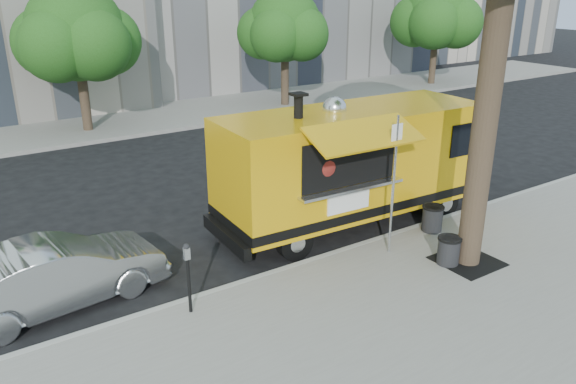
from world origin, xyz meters
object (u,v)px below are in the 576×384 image
(parking_meter, at_px, (188,270))
(trash_bin_right, at_px, (432,218))
(far_tree_d, at_px, (437,14))
(food_truck, at_px, (351,163))
(far_tree_c, at_px, (285,25))
(far_tree_b, at_px, (76,32))
(sedan, at_px, (58,274))
(sign_post, at_px, (394,177))
(trash_bin_left, at_px, (449,250))

(parking_meter, xyz_separation_m, trash_bin_right, (6.13, 0.05, -0.50))
(far_tree_d, relative_size, food_truck, 0.82)
(food_truck, bearing_deg, far_tree_c, 66.07)
(far_tree_d, bearing_deg, far_tree_c, -178.85)
(far_tree_b, distance_m, food_truck, 12.93)
(far_tree_b, bearing_deg, far_tree_d, -0.30)
(far_tree_d, xyz_separation_m, sedan, (-22.80, -12.19, -3.25))
(trash_bin_right, bearing_deg, far_tree_d, 43.07)
(parking_meter, relative_size, trash_bin_right, 2.18)
(far_tree_d, relative_size, sign_post, 1.88)
(far_tree_c, height_order, food_truck, far_tree_c)
(sign_post, bearing_deg, sedan, 162.88)
(sign_post, height_order, sedan, sign_post)
(sign_post, height_order, trash_bin_left, sign_post)
(sedan, bearing_deg, far_tree_b, -23.84)
(sedan, bearing_deg, sign_post, -113.78)
(far_tree_d, relative_size, sedan, 1.45)
(parking_meter, height_order, trash_bin_left, parking_meter)
(parking_meter, relative_size, food_truck, 0.19)
(sedan, relative_size, trash_bin_left, 6.62)
(sign_post, bearing_deg, parking_meter, 177.48)
(sedan, bearing_deg, far_tree_d, -68.53)
(far_tree_c, distance_m, sedan, 17.81)
(sedan, bearing_deg, trash_bin_right, -108.80)
(sign_post, bearing_deg, food_truck, 77.42)
(far_tree_d, distance_m, sedan, 26.06)
(food_truck, bearing_deg, far_tree_b, 106.08)
(trash_bin_left, bearing_deg, sign_post, 120.46)
(trash_bin_left, bearing_deg, far_tree_d, 43.92)
(sedan, distance_m, trash_bin_right, 8.11)
(sign_post, bearing_deg, far_tree_b, 100.15)
(far_tree_c, bearing_deg, food_truck, -116.53)
(food_truck, height_order, trash_bin_left, food_truck)
(parking_meter, bearing_deg, trash_bin_left, -13.86)
(far_tree_d, bearing_deg, trash_bin_left, -136.08)
(sign_post, distance_m, parking_meter, 4.64)
(far_tree_c, distance_m, sign_post, 15.48)
(far_tree_d, xyz_separation_m, trash_bin_right, (-14.87, -13.90, -3.41))
(food_truck, bearing_deg, trash_bin_right, -51.61)
(far_tree_c, relative_size, far_tree_d, 0.92)
(sedan, height_order, trash_bin_right, sedan)
(sign_post, relative_size, parking_meter, 2.25)
(far_tree_b, height_order, parking_meter, far_tree_b)
(far_tree_d, bearing_deg, trash_bin_right, -136.93)
(far_tree_c, height_order, sedan, far_tree_c)
(parking_meter, bearing_deg, far_tree_c, 51.34)
(far_tree_b, bearing_deg, trash_bin_left, -78.26)
(sedan, distance_m, trash_bin_left, 7.62)
(far_tree_c, bearing_deg, parking_meter, -128.66)
(trash_bin_right, bearing_deg, trash_bin_left, -125.47)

